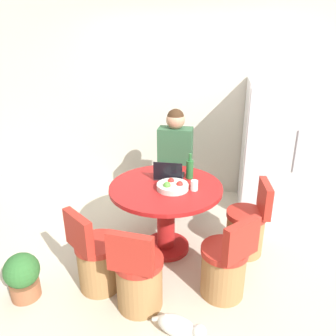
% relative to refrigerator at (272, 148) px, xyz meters
% --- Properties ---
extents(ground_plane, '(12.00, 12.00, 0.00)m').
position_rel_refrigerator_xyz_m(ground_plane, '(-1.15, -1.28, -0.83)').
color(ground_plane, beige).
extents(wall_back, '(7.00, 0.06, 2.60)m').
position_rel_refrigerator_xyz_m(wall_back, '(-1.15, 0.39, 0.47)').
color(wall_back, beige).
rests_on(wall_back, ground_plane).
extents(refrigerator, '(0.70, 0.70, 1.66)m').
position_rel_refrigerator_xyz_m(refrigerator, '(0.00, 0.00, 0.00)').
color(refrigerator, silver).
rests_on(refrigerator, ground_plane).
extents(dining_table, '(1.13, 1.13, 0.75)m').
position_rel_refrigerator_xyz_m(dining_table, '(-1.14, -1.14, -0.29)').
color(dining_table, maroon).
rests_on(dining_table, ground_plane).
extents(chair_near_camera, '(0.41, 0.42, 0.80)m').
position_rel_refrigerator_xyz_m(chair_near_camera, '(-1.23, -1.97, -0.55)').
color(chair_near_camera, '#9E7042').
rests_on(chair_near_camera, ground_plane).
extents(chair_right_side, '(0.42, 0.41, 0.80)m').
position_rel_refrigerator_xyz_m(chair_right_side, '(-0.31, -1.05, -0.55)').
color(chair_right_side, '#9E7042').
rests_on(chair_right_side, ground_plane).
extents(chair_near_left_corner, '(0.47, 0.47, 0.80)m').
position_rel_refrigerator_xyz_m(chair_near_left_corner, '(-1.65, -1.80, -0.55)').
color(chair_near_left_corner, '#9E7042').
rests_on(chair_near_left_corner, ground_plane).
extents(chair_near_right_corner, '(0.47, 0.47, 0.80)m').
position_rel_refrigerator_xyz_m(chair_near_right_corner, '(-0.53, -1.71, -0.55)').
color(chair_near_right_corner, '#9E7042').
rests_on(chair_near_right_corner, ground_plane).
extents(person_seated, '(0.40, 0.37, 1.36)m').
position_rel_refrigerator_xyz_m(person_seated, '(-1.16, -0.35, -0.07)').
color(person_seated, '#2D2D38').
rests_on(person_seated, ground_plane).
extents(laptop, '(0.30, 0.24, 0.20)m').
position_rel_refrigerator_xyz_m(laptop, '(-1.15, -0.95, -0.04)').
color(laptop, '#232328').
rests_on(laptop, dining_table).
extents(fruit_bowl, '(0.31, 0.31, 0.10)m').
position_rel_refrigerator_xyz_m(fruit_bowl, '(-1.07, -1.21, -0.05)').
color(fruit_bowl, beige).
rests_on(fruit_bowl, dining_table).
extents(coffee_cup, '(0.07, 0.07, 0.10)m').
position_rel_refrigerator_xyz_m(coffee_cup, '(-0.86, -1.19, -0.03)').
color(coffee_cup, white).
rests_on(coffee_cup, dining_table).
extents(bottle, '(0.08, 0.08, 0.27)m').
position_rel_refrigerator_xyz_m(bottle, '(-0.93, -0.91, 0.03)').
color(bottle, '#23602D').
rests_on(bottle, dining_table).
extents(cat, '(0.44, 0.22, 0.17)m').
position_rel_refrigerator_xyz_m(cat, '(-0.85, -2.21, -0.74)').
color(cat, white).
rests_on(cat, ground_plane).
extents(potted_plant, '(0.30, 0.30, 0.43)m').
position_rel_refrigerator_xyz_m(potted_plant, '(-2.24, -2.03, -0.60)').
color(potted_plant, '#935638').
rests_on(potted_plant, ground_plane).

